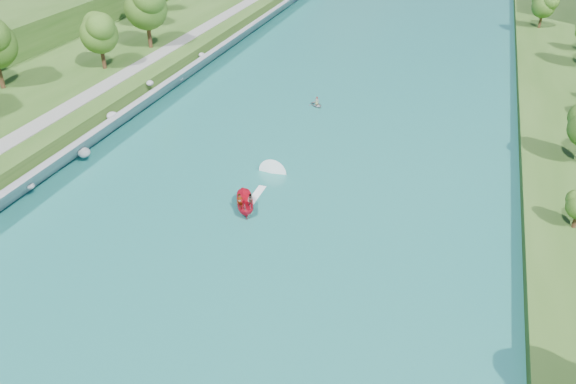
% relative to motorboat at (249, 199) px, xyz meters
% --- Properties ---
extents(ground, '(260.00, 260.00, 0.00)m').
position_rel_motorboat_xyz_m(ground, '(1.37, -16.98, -0.91)').
color(ground, '#2D5119').
rests_on(ground, ground).
extents(river_water, '(55.00, 240.00, 0.10)m').
position_rel_motorboat_xyz_m(river_water, '(1.37, 3.02, -0.86)').
color(river_water, '#19615B').
rests_on(river_water, ground).
extents(riprap_bank, '(4.06, 236.00, 4.05)m').
position_rel_motorboat_xyz_m(riprap_bank, '(-24.46, 2.08, 0.88)').
color(riprap_bank, slate).
rests_on(riprap_bank, ground).
extents(riverside_path, '(3.00, 200.00, 0.10)m').
position_rel_motorboat_xyz_m(riverside_path, '(-31.13, 3.02, 2.64)').
color(riverside_path, gray).
rests_on(riverside_path, berm_west).
extents(motorboat, '(3.73, 19.30, 2.24)m').
position_rel_motorboat_xyz_m(motorboat, '(0.00, 0.00, 0.00)').
color(motorboat, red).
rests_on(motorboat, river_water).
extents(raft, '(3.08, 3.06, 1.53)m').
position_rel_motorboat_xyz_m(raft, '(-0.68, 29.77, -0.47)').
color(raft, gray).
rests_on(raft, river_water).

